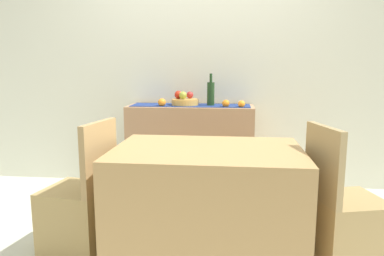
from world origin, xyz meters
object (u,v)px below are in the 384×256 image
object	(u,v)px
dining_table	(207,205)
chair_by_corner	(344,227)
wine_bottle	(211,93)
sideboard_console	(191,148)
fruit_bowl	(185,102)
chair_near_window	(80,215)

from	to	relation	value
dining_table	chair_by_corner	distance (m)	0.86
dining_table	wine_bottle	bearing A→B (deg)	92.69
sideboard_console	fruit_bowl	world-z (taller)	fruit_bowl
sideboard_console	dining_table	distance (m)	1.36
sideboard_console	chair_near_window	xyz separation A→B (m)	(-0.59, -1.34, -0.16)
sideboard_console	chair_near_window	world-z (taller)	chair_near_window
wine_bottle	chair_by_corner	xyz separation A→B (m)	(0.91, -1.34, -0.71)
chair_near_window	chair_by_corner	size ratio (longest dim) A/B	1.00
sideboard_console	chair_by_corner	size ratio (longest dim) A/B	1.36
sideboard_console	chair_by_corner	world-z (taller)	chair_by_corner
fruit_bowl	dining_table	size ratio (longest dim) A/B	0.23
fruit_bowl	sideboard_console	bearing A→B (deg)	0.00
fruit_bowl	chair_near_window	bearing A→B (deg)	-111.87
wine_bottle	chair_by_corner	size ratio (longest dim) A/B	0.35
wine_bottle	chair_by_corner	world-z (taller)	wine_bottle
sideboard_console	fruit_bowl	distance (m)	0.47
dining_table	chair_near_window	distance (m)	0.86
sideboard_console	dining_table	world-z (taller)	sideboard_console
sideboard_console	fruit_bowl	bearing A→B (deg)	180.00
dining_table	chair_near_window	size ratio (longest dim) A/B	1.30
sideboard_console	wine_bottle	distance (m)	0.58
chair_near_window	wine_bottle	bearing A→B (deg)	59.49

